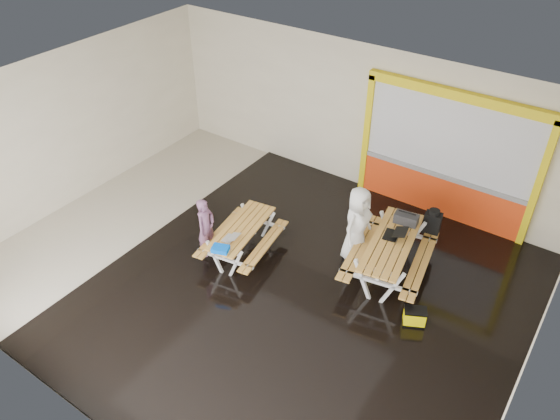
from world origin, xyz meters
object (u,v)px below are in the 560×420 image
Objects in this scene: laptop_left at (231,238)px; laptop_right at (395,234)px; person_right at (357,224)px; dark_case at (356,265)px; blue_pouch at (220,249)px; fluke_bag at (414,317)px; backpack at (432,222)px; picnic_table_right at (391,249)px; person_left at (206,227)px; toolbox at (406,219)px; picnic_table_left at (242,234)px.

laptop_right is at bearing 33.68° from laptop_left.
dark_case is (0.18, -0.28, -0.76)m from person_right.
dark_case is (2.05, 1.35, -0.64)m from laptop_left.
fluke_bag is (3.54, 1.01, -0.56)m from blue_pouch.
blue_pouch is (-2.55, -2.11, -0.14)m from laptop_right.
person_right is 0.75m from laptop_right.
blue_pouch is 4.25m from backpack.
fluke_bag is at bearing -47.99° from laptop_right.
laptop_right is (2.61, 1.74, 0.14)m from laptop_left.
backpack is (1.14, 1.07, -0.12)m from person_right.
picnic_table_right is 4.92× the size of laptop_right.
person_right reaches higher than blue_pouch.
backpack is (0.40, 0.96, -0.14)m from laptop_right.
dark_case is (1.99, 1.72, -0.64)m from blue_pouch.
backpack is at bearing -59.56° from person_left.
laptop_right is at bearing -67.91° from person_left.
toolbox is 2.03m from fluke_bag.
fluke_bag is (0.59, -2.06, -0.56)m from backpack.
dark_case is at bearing -122.17° from toolbox.
picnic_table_right is 4.87× the size of toolbox.
picnic_table_right is at bearing 37.07° from blue_pouch.
person_left reaches higher than picnic_table_left.
laptop_left is (0.07, -0.43, 0.21)m from picnic_table_left.
toolbox is at bearing 121.42° from fluke_bag.
backpack is at bearing 46.15° from blue_pouch.
laptop_left is at bearing -146.32° from laptop_right.
backpack is at bearing 71.80° from picnic_table_right.
person_left is at bearing -141.98° from picnic_table_left.
dark_case is (-0.59, -0.23, -0.52)m from picnic_table_right.
person_right reaches higher than fluke_bag.
picnic_table_left is 6.23× the size of blue_pouch.
toolbox is (2.68, 1.82, 0.40)m from picnic_table_left.
picnic_table_right is at bearing 135.65° from fluke_bag.
person_right is (1.93, 1.20, 0.33)m from picnic_table_left.
person_left is 3.83× the size of laptop_left.
person_left is at bearing -154.02° from picnic_table_right.
person_right is 4.83× the size of laptop_left.
dark_case is at bearing -145.52° from laptop_right.
toolbox is (0.75, 0.62, 0.07)m from person_right.
person_right is at bearing -62.95° from person_left.
person_right reaches higher than person_left.
picnic_table_right is 1.84× the size of person_left.
person_right is 5.11× the size of blue_pouch.
picnic_table_left reaches higher than dark_case.
person_right is at bearing -171.70° from laptop_right.
laptop_left is at bearing -138.05° from backpack.
picnic_table_left is 0.73m from person_left.
laptop_right is 0.51m from toolbox.
person_left is 2.98m from person_right.
toolbox is 0.62m from backpack.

